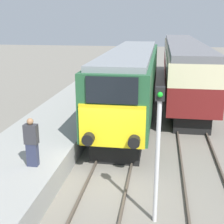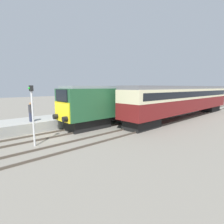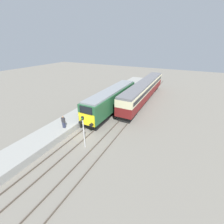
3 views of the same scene
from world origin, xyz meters
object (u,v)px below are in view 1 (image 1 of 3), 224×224
object	(u,v)px
passenger_carriage	(182,61)
person_on_platform	(32,143)
signal_post	(158,146)
locomotive	(131,79)

from	to	relation	value
passenger_carriage	person_on_platform	bearing A→B (deg)	-109.08
passenger_carriage	signal_post	size ratio (longest dim) A/B	5.53
locomotive	person_on_platform	xyz separation A→B (m)	(-2.41, -9.11, -0.51)
locomotive	person_on_platform	distance (m)	9.44
person_on_platform	signal_post	xyz separation A→B (m)	(4.11, -1.18, 0.64)
signal_post	locomotive	bearing A→B (deg)	99.38
person_on_platform	signal_post	world-z (taller)	signal_post
locomotive	passenger_carriage	bearing A→B (deg)	66.13
passenger_carriage	signal_post	distance (m)	18.06
locomotive	passenger_carriage	world-z (taller)	passenger_carriage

